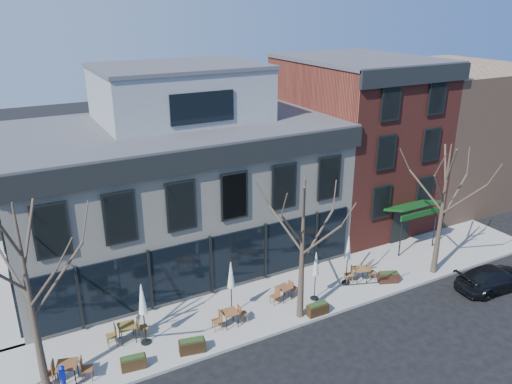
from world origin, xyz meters
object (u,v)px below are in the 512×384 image
call_box (63,378)px  cafe_set_0 (68,371)px  umbrella_0 (142,302)px  parked_sedan (494,278)px

call_box → cafe_set_0: 0.59m
call_box → cafe_set_0: call_box is taller
cafe_set_0 → umbrella_0: 3.90m
call_box → umbrella_0: (3.69, 1.45, 1.45)m
parked_sedan → call_box: 21.68m
call_box → umbrella_0: size_ratio=0.43×
call_box → parked_sedan: bearing=-7.2°
parked_sedan → cafe_set_0: size_ratio=2.19×
parked_sedan → cafe_set_0: (-21.26, 3.24, 0.04)m
cafe_set_0 → umbrella_0: bearing=15.1°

